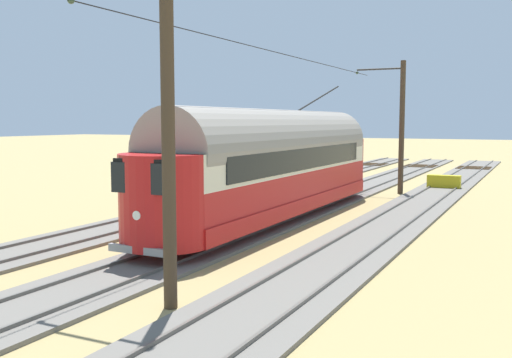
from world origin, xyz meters
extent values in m
plane|color=#9E8956|center=(0.00, 0.00, 0.00)|extent=(220.00, 220.00, 0.00)
cube|color=#666059|center=(-4.24, 0.00, 0.05)|extent=(2.80, 80.00, 0.10)
cube|color=#59544C|center=(-3.52, 0.00, 0.14)|extent=(0.07, 80.00, 0.08)
cube|color=#59544C|center=(-4.96, 0.00, 0.14)|extent=(0.07, 80.00, 0.08)
cube|color=#47331E|center=(-4.24, -32.00, 0.11)|extent=(2.50, 0.24, 0.08)
cube|color=#47331E|center=(-4.24, -31.35, 0.11)|extent=(2.50, 0.24, 0.08)
cube|color=#47331E|center=(-4.24, -30.70, 0.11)|extent=(2.50, 0.24, 0.08)
cube|color=#47331E|center=(-4.24, -30.05, 0.11)|extent=(2.50, 0.24, 0.08)
cube|color=#47331E|center=(-4.24, -29.40, 0.11)|extent=(2.50, 0.24, 0.08)
cube|color=#666059|center=(0.00, 0.00, 0.05)|extent=(2.80, 80.00, 0.10)
cube|color=#59544C|center=(0.72, 0.00, 0.14)|extent=(0.07, 80.00, 0.08)
cube|color=#59544C|center=(-0.72, 0.00, 0.14)|extent=(0.07, 80.00, 0.08)
cube|color=#47331E|center=(0.00, -32.00, 0.11)|extent=(2.50, 0.24, 0.08)
cube|color=#47331E|center=(0.00, -31.35, 0.11)|extent=(2.50, 0.24, 0.08)
cube|color=#47331E|center=(0.00, -30.70, 0.11)|extent=(2.50, 0.24, 0.08)
cube|color=#47331E|center=(0.00, -30.05, 0.11)|extent=(2.50, 0.24, 0.08)
cube|color=#47331E|center=(0.00, -29.40, 0.11)|extent=(2.50, 0.24, 0.08)
cube|color=#666059|center=(4.24, 0.00, 0.05)|extent=(2.80, 80.00, 0.10)
cube|color=#59544C|center=(4.96, 0.00, 0.14)|extent=(0.07, 80.00, 0.08)
cube|color=#59544C|center=(3.52, 0.00, 0.14)|extent=(0.07, 80.00, 0.08)
cube|color=#47331E|center=(4.24, -32.00, 0.11)|extent=(2.50, 0.24, 0.08)
cube|color=#47331E|center=(4.24, -31.35, 0.11)|extent=(2.50, 0.24, 0.08)
cube|color=#47331E|center=(4.24, -30.70, 0.11)|extent=(2.50, 0.24, 0.08)
cube|color=#47331E|center=(4.24, -30.05, 0.11)|extent=(2.50, 0.24, 0.08)
cube|color=#47331E|center=(4.24, -29.40, 0.11)|extent=(2.50, 0.24, 0.08)
cube|color=red|center=(0.00, -1.60, 0.71)|extent=(2.65, 14.91, 0.55)
cube|color=red|center=(0.00, -1.60, 1.46)|extent=(2.55, 14.91, 0.95)
cube|color=beige|center=(0.00, -1.60, 2.46)|extent=(2.55, 14.91, 1.05)
cylinder|color=gray|center=(0.00, -1.60, 2.98)|extent=(2.65, 14.61, 2.65)
cylinder|color=red|center=(0.00, 5.81, 1.70)|extent=(2.55, 2.55, 2.55)
cylinder|color=red|center=(0.00, -9.00, 1.70)|extent=(2.55, 2.55, 2.55)
cube|color=black|center=(0.00, 6.94, 2.72)|extent=(1.63, 0.08, 0.36)
cube|color=black|center=(0.00, 6.98, 2.41)|extent=(1.73, 0.06, 0.80)
cube|color=black|center=(1.29, -1.60, 2.46)|extent=(0.04, 12.52, 0.80)
cube|color=black|center=(-1.29, -1.60, 2.46)|extent=(0.04, 12.52, 0.80)
cylinder|color=silver|center=(0.00, 7.07, 1.46)|extent=(0.24, 0.06, 0.24)
cube|color=gray|center=(0.00, 7.00, 0.53)|extent=(1.94, 0.12, 0.20)
cylinder|color=black|center=(0.00, -6.38, 4.93)|extent=(0.07, 5.11, 1.32)
cylinder|color=black|center=(0.72, 3.17, 0.56)|extent=(0.10, 0.76, 0.76)
cylinder|color=black|center=(-0.72, 3.17, 0.56)|extent=(0.10, 0.76, 0.76)
cylinder|color=black|center=(0.72, -6.37, 0.56)|extent=(0.10, 0.76, 0.76)
cylinder|color=black|center=(-0.72, -6.37, 0.56)|extent=(0.10, 0.76, 0.76)
cylinder|color=#423323|center=(-2.48, -12.12, 3.50)|extent=(0.28, 0.28, 7.01)
cylinder|color=#2D2D2D|center=(-1.24, -12.12, 6.61)|extent=(2.48, 0.10, 0.10)
sphere|color=#334733|center=(0.00, -12.12, 6.46)|extent=(0.16, 0.16, 0.16)
cylinder|color=#423323|center=(-2.48, 9.18, 3.50)|extent=(0.28, 0.28, 7.01)
sphere|color=#334733|center=(0.00, 9.18, 6.46)|extent=(0.16, 0.16, 0.16)
cylinder|color=black|center=(0.00, 9.18, 6.46)|extent=(0.03, 46.59, 0.03)
cylinder|color=black|center=(-1.24, -12.12, 6.61)|extent=(2.48, 0.02, 0.02)
cube|color=#B2A519|center=(-4.24, -15.25, 0.40)|extent=(1.80, 0.60, 0.80)
camera|label=1|loc=(-9.31, 18.96, 3.87)|focal=41.00mm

